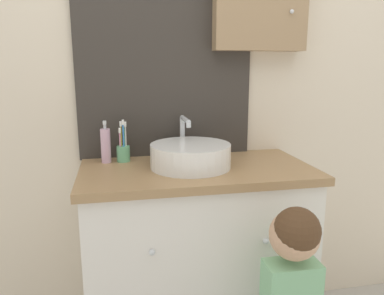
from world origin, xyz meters
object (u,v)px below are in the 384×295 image
sink_basin (190,155)px  toothbrush_holder (123,151)px  soap_dispenser (106,145)px  child_figure (291,292)px

sink_basin → toothbrush_holder: size_ratio=2.04×
sink_basin → soap_dispenser: sink_basin is taller
toothbrush_holder → soap_dispenser: 0.08m
toothbrush_holder → child_figure: 0.93m
toothbrush_holder → soap_dispenser: size_ratio=1.01×
sink_basin → child_figure: sink_basin is taller
sink_basin → child_figure: (0.27, -0.46, -0.41)m
toothbrush_holder → soap_dispenser: bearing=-176.4°
sink_basin → soap_dispenser: bearing=157.0°
soap_dispenser → toothbrush_holder: bearing=3.6°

